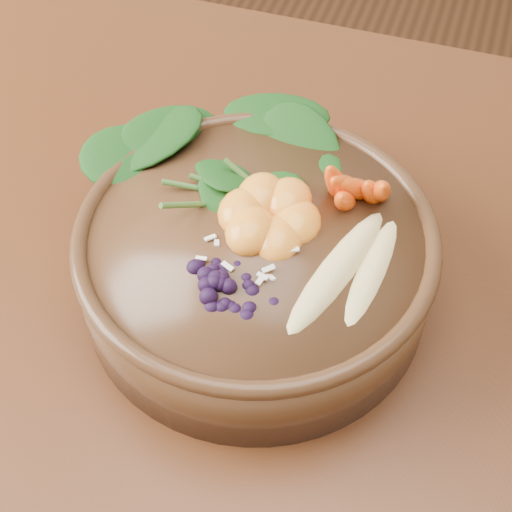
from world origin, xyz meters
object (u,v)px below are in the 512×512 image
at_px(kale_heap, 245,148).
at_px(mandarin_cluster, 270,205).
at_px(carrot_cluster, 363,158).
at_px(banana_halves, 357,258).
at_px(stoneware_bowl, 256,263).
at_px(blueberry_pile, 218,270).
at_px(dining_table, 333,381).

height_order(kale_heap, mandarin_cluster, kale_heap).
xyz_separation_m(carrot_cluster, mandarin_cluster, (-0.06, -0.05, -0.02)).
xyz_separation_m(kale_heap, banana_halves, (0.12, -0.08, -0.01)).
bearing_deg(stoneware_bowl, carrot_cluster, 44.99).
bearing_deg(kale_heap, blueberry_pile, -79.52).
height_order(kale_heap, blueberry_pile, kale_heap).
bearing_deg(mandarin_cluster, blueberry_pile, -100.58).
xyz_separation_m(kale_heap, blueberry_pile, (0.02, -0.13, -0.00)).
distance_m(carrot_cluster, mandarin_cluster, 0.08).
xyz_separation_m(kale_heap, carrot_cluster, (0.10, -0.00, 0.02)).
relative_size(kale_heap, banana_halves, 1.19).
bearing_deg(stoneware_bowl, mandarin_cluster, 72.34).
relative_size(stoneware_bowl, mandarin_cluster, 3.15).
distance_m(stoneware_bowl, kale_heap, 0.10).
height_order(carrot_cluster, blueberry_pile, carrot_cluster).
bearing_deg(dining_table, blueberry_pile, -152.62).
xyz_separation_m(stoneware_bowl, kale_heap, (-0.03, 0.07, 0.06)).
bearing_deg(kale_heap, banana_halves, -34.87).
distance_m(carrot_cluster, blueberry_pile, 0.15).
height_order(kale_heap, carrot_cluster, carrot_cluster).
relative_size(dining_table, stoneware_bowl, 5.33).
bearing_deg(kale_heap, carrot_cluster, -0.81).
height_order(dining_table, mandarin_cluster, mandarin_cluster).
bearing_deg(mandarin_cluster, stoneware_bowl, -107.66).
xyz_separation_m(stoneware_bowl, mandarin_cluster, (0.01, 0.02, 0.06)).
height_order(dining_table, carrot_cluster, carrot_cluster).
height_order(kale_heap, banana_halves, kale_heap).
distance_m(stoneware_bowl, blueberry_pile, 0.09).
relative_size(dining_table, kale_heap, 8.13).
distance_m(dining_table, banana_halves, 0.19).
xyz_separation_m(dining_table, kale_heap, (-0.12, 0.08, 0.20)).
height_order(dining_table, blueberry_pile, blueberry_pile).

